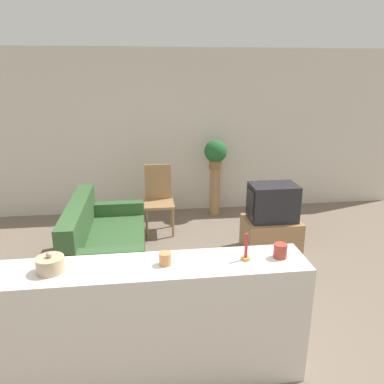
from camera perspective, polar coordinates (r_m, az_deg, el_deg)
ground_plane at (r=3.65m, az=-6.32°, el=-21.83°), size 14.00×14.00×0.00m
wall_back at (r=6.32m, az=-7.40°, el=8.80°), size 9.00×0.06×2.70m
couch at (r=4.72m, az=-13.18°, el=-8.09°), size 0.87×1.62×0.86m
tv_stand at (r=5.20m, az=11.90°, el=-6.39°), size 0.72×0.55×0.45m
television at (r=5.03m, az=12.17°, el=-1.54°), size 0.62×0.42×0.48m
wooden_chair at (r=5.63m, az=-5.11°, el=-0.63°), size 0.44×0.44×1.01m
plant_stand at (r=6.30m, az=3.50°, el=0.01°), size 0.17×0.17×0.80m
potted_plant at (r=6.13m, az=3.61°, el=6.01°), size 0.37×0.37×0.48m
foreground_counter at (r=3.05m, az=-6.49°, el=-19.19°), size 2.38×0.44×0.98m
decorative_bowl at (r=2.84m, az=-20.79°, el=-10.26°), size 0.19×0.19×0.15m
candle_jar at (r=2.76m, az=-4.11°, el=-10.10°), size 0.09×0.09×0.09m
candlestick at (r=2.84m, az=8.22°, el=-8.96°), size 0.07×0.07×0.21m
coffee_tin at (r=2.92m, az=13.30°, el=-8.71°), size 0.10×0.10×0.11m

